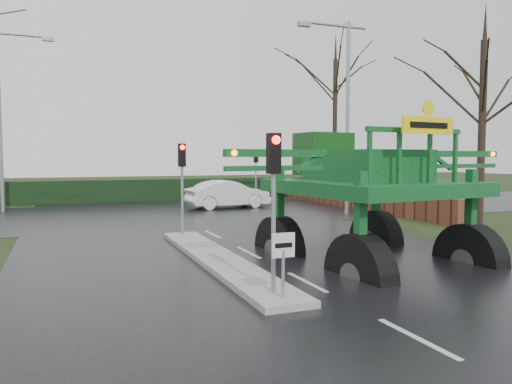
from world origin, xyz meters
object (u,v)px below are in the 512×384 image
object	(u,v)px
traffic_signal_mid	(182,169)
white_sedan	(228,208)
crop_sprayer	(354,172)
street_light_left_far	(5,103)
traffic_signal_far	(256,164)
keep_left_sign	(283,255)
traffic_signal_near	(274,178)
street_light_right	(343,100)

from	to	relation	value
traffic_signal_mid	white_sedan	size ratio (longest dim) A/B	0.71
traffic_signal_mid	crop_sprayer	world-z (taller)	crop_sprayer
traffic_signal_mid	street_light_left_far	distance (m)	14.68
traffic_signal_mid	traffic_signal_far	world-z (taller)	same
keep_left_sign	traffic_signal_mid	xyz separation A→B (m)	(0.00, 8.99, 1.53)
street_light_left_far	crop_sprayer	size ratio (longest dim) A/B	1.00
traffic_signal_mid	crop_sprayer	bearing A→B (deg)	-69.03
keep_left_sign	white_sedan	size ratio (longest dim) A/B	0.27
keep_left_sign	street_light_left_far	xyz separation A→B (m)	(-6.89, 21.50, 4.93)
keep_left_sign	crop_sprayer	world-z (taller)	crop_sprayer
traffic_signal_near	traffic_signal_mid	size ratio (longest dim) A/B	1.00
keep_left_sign	street_light_right	distance (m)	17.23
street_light_right	traffic_signal_mid	bearing A→B (deg)	-154.60
traffic_signal_near	white_sedan	world-z (taller)	traffic_signal_near
traffic_signal_mid	keep_left_sign	bearing A→B (deg)	-90.00
street_light_right	street_light_left_far	size ratio (longest dim) A/B	1.00
keep_left_sign	traffic_signal_near	world-z (taller)	traffic_signal_near
traffic_signal_far	traffic_signal_mid	bearing A→B (deg)	58.07
traffic_signal_far	street_light_right	world-z (taller)	street_light_right
traffic_signal_mid	crop_sprayer	distance (m)	7.74
traffic_signal_near	white_sedan	xyz separation A→B (m)	(5.03, 18.46, -2.59)
traffic_signal_near	traffic_signal_far	size ratio (longest dim) A/B	1.00
traffic_signal_far	traffic_signal_near	bearing A→B (deg)	69.64
keep_left_sign	street_light_right	bearing A→B (deg)	54.88
traffic_signal_far	street_light_left_far	distance (m)	15.08
traffic_signal_near	street_light_right	size ratio (longest dim) A/B	0.35
traffic_signal_far	street_light_left_far	bearing A→B (deg)	0.03
traffic_signal_near	street_light_left_far	xyz separation A→B (m)	(-6.89, 21.01, 3.40)
crop_sprayer	street_light_left_far	bearing A→B (deg)	109.79
traffic_signal_far	street_light_right	distance (m)	8.86
street_light_right	crop_sprayer	distance (m)	13.93
street_light_right	white_sedan	size ratio (longest dim) A/B	2.02
street_light_right	white_sedan	distance (m)	9.25
keep_left_sign	traffic_signal_near	bearing A→B (deg)	90.00
keep_left_sign	traffic_signal_far	distance (m)	22.93
street_light_right	traffic_signal_far	bearing A→B (deg)	101.95
white_sedan	traffic_signal_mid	bearing A→B (deg)	146.79
keep_left_sign	crop_sprayer	bearing A→B (deg)	32.44
keep_left_sign	street_light_left_far	size ratio (longest dim) A/B	0.14
street_light_right	white_sedan	xyz separation A→B (m)	(-4.47, 5.45, -5.99)
street_light_left_far	crop_sprayer	bearing A→B (deg)	-63.91
traffic_signal_mid	crop_sprayer	size ratio (longest dim) A/B	0.35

